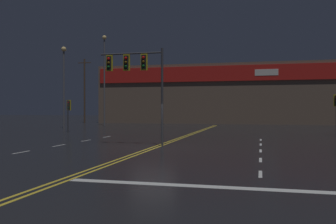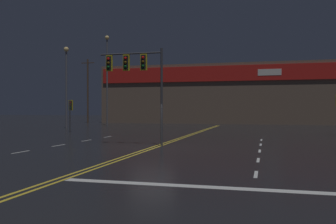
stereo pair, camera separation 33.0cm
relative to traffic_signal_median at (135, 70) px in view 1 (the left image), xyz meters
The scene contains 9 objects.
ground_plane 4.96m from the traffic_signal_median, 41.27° to the right, with size 200.00×200.00×0.00m, color black.
road_markings 6.33m from the traffic_signal_median, 50.97° to the right, with size 17.48×60.00×0.01m.
traffic_signal_median is the anchor object (origin of this frame).
traffic_signal_corner_northeast 17.98m from the traffic_signal_median, 41.29° to the left, with size 0.42×0.36×3.40m.
traffic_signal_corner_northwest 15.42m from the traffic_signal_median, 133.79° to the left, with size 0.42×0.36×3.06m.
streetlight_near_left 27.94m from the traffic_signal_median, 117.46° to the left, with size 0.56×0.56×11.97m.
streetlight_far_right 21.87m from the traffic_signal_median, 130.58° to the left, with size 0.56×0.56×9.22m.
building_backdrop 38.01m from the traffic_signal_median, 87.77° to the left, with size 37.93×10.23×8.91m.
utility_pole_row 33.45m from the traffic_signal_median, 86.48° to the left, with size 46.44×0.26×10.20m.
Camera 1 is at (5.90, -20.15, 2.19)m, focal length 40.00 mm.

